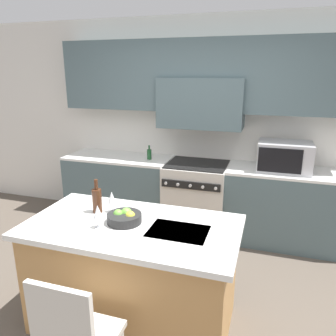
{
  "coord_description": "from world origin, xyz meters",
  "views": [
    {
      "loc": [
        0.85,
        -2.09,
        2.03
      ],
      "look_at": [
        -0.06,
        0.75,
        1.14
      ],
      "focal_mm": 35.0,
      "sensor_mm": 36.0,
      "label": 1
    }
  ],
  "objects_px": {
    "wine_glass_near": "(98,212)",
    "wine_glass_far": "(112,198)",
    "wine_bottle": "(97,200)",
    "range_stove": "(196,198)",
    "oil_bottle_on_counter": "(149,154)",
    "fruit_bowl": "(125,217)",
    "microwave": "(284,156)"
  },
  "relations": [
    {
      "from": "microwave",
      "to": "wine_glass_near",
      "type": "distance_m",
      "value": 2.35
    },
    {
      "from": "range_stove",
      "to": "wine_glass_near",
      "type": "xyz_separation_m",
      "value": [
        -0.33,
        -1.89,
        0.56
      ]
    },
    {
      "from": "range_stove",
      "to": "wine_bottle",
      "type": "height_order",
      "value": "wine_bottle"
    },
    {
      "from": "microwave",
      "to": "wine_glass_near",
      "type": "height_order",
      "value": "microwave"
    },
    {
      "from": "oil_bottle_on_counter",
      "to": "range_stove",
      "type": "bearing_deg",
      "value": -1.0
    },
    {
      "from": "wine_glass_near",
      "to": "fruit_bowl",
      "type": "bearing_deg",
      "value": 43.77
    },
    {
      "from": "wine_glass_near",
      "to": "oil_bottle_on_counter",
      "type": "relative_size",
      "value": 0.97
    },
    {
      "from": "wine_glass_far",
      "to": "wine_glass_near",
      "type": "bearing_deg",
      "value": -83.7
    },
    {
      "from": "range_stove",
      "to": "wine_glass_far",
      "type": "distance_m",
      "value": 1.74
    },
    {
      "from": "fruit_bowl",
      "to": "oil_bottle_on_counter",
      "type": "distance_m",
      "value": 1.82
    },
    {
      "from": "range_stove",
      "to": "oil_bottle_on_counter",
      "type": "relative_size",
      "value": 4.89
    },
    {
      "from": "wine_bottle",
      "to": "fruit_bowl",
      "type": "height_order",
      "value": "wine_bottle"
    },
    {
      "from": "wine_bottle",
      "to": "fruit_bowl",
      "type": "relative_size",
      "value": 1.06
    },
    {
      "from": "wine_glass_near",
      "to": "oil_bottle_on_counter",
      "type": "bearing_deg",
      "value": 99.32
    },
    {
      "from": "microwave",
      "to": "wine_glass_near",
      "type": "bearing_deg",
      "value": -125.3
    },
    {
      "from": "microwave",
      "to": "fruit_bowl",
      "type": "relative_size",
      "value": 2.2
    },
    {
      "from": "microwave",
      "to": "wine_glass_far",
      "type": "relative_size",
      "value": 3.27
    },
    {
      "from": "wine_glass_near",
      "to": "wine_glass_far",
      "type": "distance_m",
      "value": 0.29
    },
    {
      "from": "microwave",
      "to": "wine_glass_far",
      "type": "xyz_separation_m",
      "value": [
        -1.39,
        -1.62,
        -0.07
      ]
    },
    {
      "from": "microwave",
      "to": "wine_glass_near",
      "type": "xyz_separation_m",
      "value": [
        -1.35,
        -1.91,
        -0.07
      ]
    },
    {
      "from": "wine_bottle",
      "to": "wine_glass_far",
      "type": "distance_m",
      "value": 0.12
    },
    {
      "from": "wine_bottle",
      "to": "wine_glass_near",
      "type": "xyz_separation_m",
      "value": [
        0.15,
        -0.25,
        0.01
      ]
    },
    {
      "from": "oil_bottle_on_counter",
      "to": "wine_glass_near",
      "type": "bearing_deg",
      "value": -80.68
    },
    {
      "from": "wine_glass_near",
      "to": "microwave",
      "type": "bearing_deg",
      "value": 54.7
    },
    {
      "from": "range_stove",
      "to": "wine_glass_far",
      "type": "bearing_deg",
      "value": -102.85
    },
    {
      "from": "wine_glass_far",
      "to": "fruit_bowl",
      "type": "height_order",
      "value": "wine_glass_far"
    },
    {
      "from": "range_stove",
      "to": "fruit_bowl",
      "type": "xyz_separation_m",
      "value": [
        -0.18,
        -1.75,
        0.48
      ]
    },
    {
      "from": "wine_glass_near",
      "to": "wine_glass_far",
      "type": "relative_size",
      "value": 1.0
    },
    {
      "from": "range_stove",
      "to": "fruit_bowl",
      "type": "height_order",
      "value": "fruit_bowl"
    },
    {
      "from": "wine_bottle",
      "to": "microwave",
      "type": "bearing_deg",
      "value": 47.91
    },
    {
      "from": "wine_bottle",
      "to": "wine_glass_near",
      "type": "relative_size",
      "value": 1.58
    },
    {
      "from": "fruit_bowl",
      "to": "oil_bottle_on_counter",
      "type": "height_order",
      "value": "oil_bottle_on_counter"
    }
  ]
}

